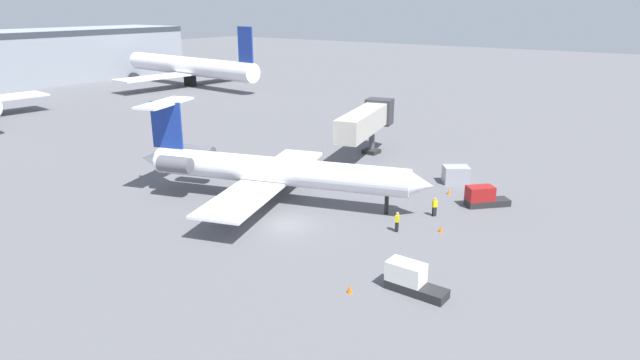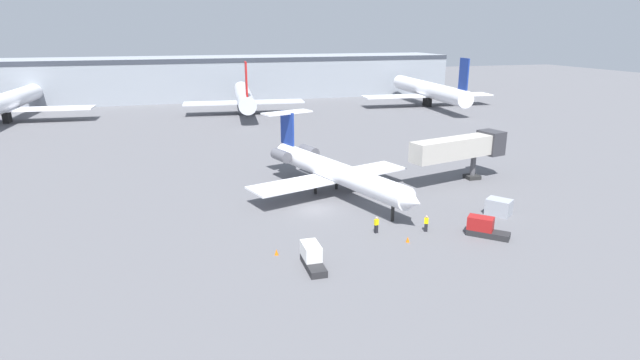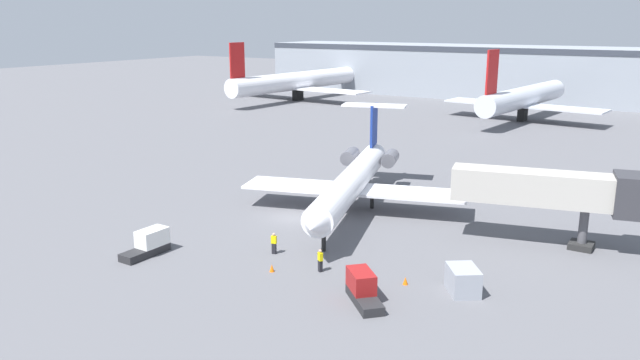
{
  "view_description": "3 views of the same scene",
  "coord_description": "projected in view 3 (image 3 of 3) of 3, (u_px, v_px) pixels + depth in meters",
  "views": [
    {
      "loc": [
        -32.75,
        -26.76,
        17.62
      ],
      "look_at": [
        5.49,
        0.3,
        2.4
      ],
      "focal_mm": 30.5,
      "sensor_mm": 36.0,
      "label": 1
    },
    {
      "loc": [
        -14.59,
        -51.12,
        19.35
      ],
      "look_at": [
        1.9,
        3.93,
        2.16
      ],
      "focal_mm": 28.2,
      "sensor_mm": 36.0,
      "label": 2
    },
    {
      "loc": [
        31.21,
        -44.56,
        17.45
      ],
      "look_at": [
        1.7,
        2.02,
        3.32
      ],
      "focal_mm": 34.85,
      "sensor_mm": 36.0,
      "label": 3
    }
  ],
  "objects": [
    {
      "name": "parked_airliner_west_end",
      "position": [
        297.0,
        81.0,
        139.97
      ],
      "size": [
        35.96,
        42.56,
        13.38
      ],
      "color": "white",
      "rests_on": "ground_plane"
    },
    {
      "name": "ground_crew_marshaller",
      "position": [
        320.0,
        260.0,
        44.4
      ],
      "size": [
        0.48,
        0.43,
        1.69
      ],
      "color": "black",
      "rests_on": "ground_plane"
    },
    {
      "name": "baggage_tug_trailing",
      "position": [
        149.0,
        244.0,
        47.77
      ],
      "size": [
        1.48,
        4.03,
        1.9
      ],
      "color": "#262628",
      "rests_on": "ground_plane"
    },
    {
      "name": "ground_crew_loader",
      "position": [
        274.0,
        243.0,
        47.83
      ],
      "size": [
        0.45,
        0.36,
        1.69
      ],
      "color": "black",
      "rests_on": "ground_plane"
    },
    {
      "name": "parked_airliner_west_mid",
      "position": [
        523.0,
        98.0,
        110.87
      ],
      "size": [
        28.8,
        33.93,
        13.15
      ],
      "color": "silver",
      "rests_on": "ground_plane"
    },
    {
      "name": "traffic_cone_mid",
      "position": [
        272.0,
        268.0,
        44.52
      ],
      "size": [
        0.36,
        0.36,
        0.55
      ],
      "color": "orange",
      "rests_on": "ground_plane"
    },
    {
      "name": "cargo_container_uld",
      "position": [
        463.0,
        280.0,
        40.93
      ],
      "size": [
        2.97,
        3.13,
        1.77
      ],
      "color": "#999EA8",
      "rests_on": "ground_plane"
    },
    {
      "name": "baggage_tug_lead",
      "position": [
        363.0,
        289.0,
        39.74
      ],
      "size": [
        3.85,
        3.79,
        1.9
      ],
      "color": "#262628",
      "rests_on": "ground_plane"
    },
    {
      "name": "terminal_building",
      "position": [
        552.0,
        74.0,
        138.47
      ],
      "size": [
        138.95,
        19.43,
        11.91
      ],
      "color": "#8C939E",
      "rests_on": "ground_plane"
    },
    {
      "name": "regional_jet",
      "position": [
        354.0,
        179.0,
        58.42
      ],
      "size": [
        21.43,
        28.07,
        8.77
      ],
      "color": "white",
      "rests_on": "ground_plane"
    },
    {
      "name": "ground_plane",
      "position": [
        293.0,
        218.0,
        56.98
      ],
      "size": [
        400.0,
        400.0,
        0.1
      ],
      "primitive_type": "cube",
      "color": "#5B5B60"
    },
    {
      "name": "traffic_cone_near",
      "position": [
        405.0,
        281.0,
        42.33
      ],
      "size": [
        0.36,
        0.36,
        0.55
      ],
      "color": "orange",
      "rests_on": "ground_plane"
    },
    {
      "name": "jet_bridge",
      "position": [
        559.0,
        191.0,
        48.61
      ],
      "size": [
        14.78,
        6.21,
        6.27
      ],
      "color": "#B7B2A8",
      "rests_on": "ground_plane"
    },
    {
      "name": "traffic_cone_far",
      "position": [
        157.0,
        234.0,
        51.67
      ],
      "size": [
        0.36,
        0.36,
        0.55
      ],
      "color": "orange",
      "rests_on": "ground_plane"
    }
  ]
}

